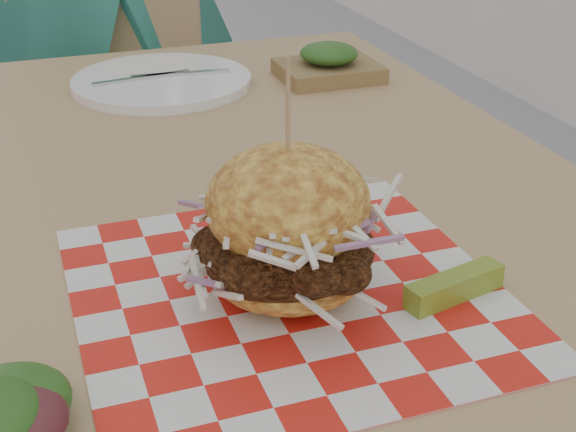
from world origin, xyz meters
The scene contains 7 objects.
patio_table centered at (0.15, -0.25, 0.67)m, with size 0.80×1.20×0.75m.
patio_chair centered at (0.18, 0.69, 0.55)m, with size 0.54×0.55×0.95m.
paper_liner centered at (0.14, -0.47, 0.75)m, with size 0.36×0.36×0.00m, color red.
sandwich centered at (0.14, -0.47, 0.81)m, with size 0.18×0.18×0.21m.
pickle_spear centered at (0.27, -0.53, 0.76)m, with size 0.10×0.02×0.02m, color olive.
place_setting centered at (0.15, 0.14, 0.76)m, with size 0.27×0.27×0.02m.
kraft_tray centered at (0.40, 0.09, 0.77)m, with size 0.15×0.12×0.06m.
Camera 1 is at (-0.06, -1.03, 1.13)m, focal length 50.00 mm.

